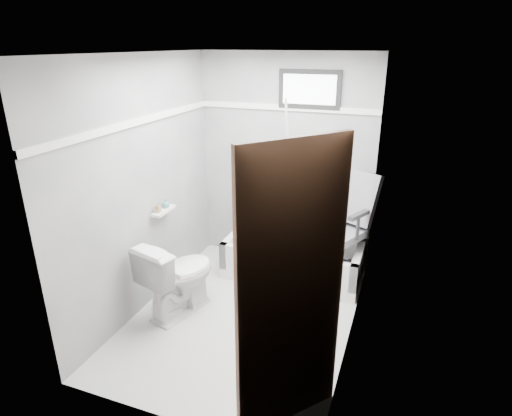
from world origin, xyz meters
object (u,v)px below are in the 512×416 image
at_px(soap_bottle_a, 158,207).
at_px(toilet, 179,276).
at_px(bathtub, 293,259).
at_px(office_chair, 335,225).
at_px(door, 321,331).
at_px(soap_bottle_b, 166,203).

bearing_deg(soap_bottle_a, toilet, -35.59).
distance_m(bathtub, office_chair, 0.63).
bearing_deg(soap_bottle_a, office_chair, 27.77).
relative_size(door, soap_bottle_a, 18.70).
distance_m(toilet, soap_bottle_b, 0.75).
bearing_deg(toilet, door, 159.84).
distance_m(office_chair, soap_bottle_b, 1.77).
xyz_separation_m(bathtub, toilet, (-0.85, -1.04, 0.17)).
bearing_deg(soap_bottle_b, door, -38.69).
distance_m(bathtub, soap_bottle_b, 1.54).
xyz_separation_m(office_chair, soap_bottle_b, (-1.60, -0.70, 0.29)).
bearing_deg(door, soap_bottle_a, 143.94).
distance_m(bathtub, door, 2.46).
relative_size(office_chair, soap_bottle_a, 10.34).
height_order(office_chair, toilet, office_chair).
relative_size(bathtub, soap_bottle_b, 15.69).
relative_size(office_chair, soap_bottle_b, 11.57).
bearing_deg(door, toilet, 143.85).
bearing_deg(soap_bottle_b, bathtub, 29.88).
distance_m(office_chair, toilet, 1.70).
bearing_deg(bathtub, soap_bottle_b, -150.12).
height_order(office_chair, door, door).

